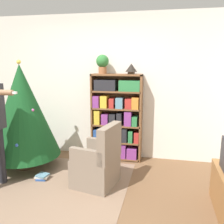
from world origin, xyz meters
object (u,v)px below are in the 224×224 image
bookshelf (116,119)px  table_lamp (131,68)px  christmas_tree (22,111)px  armchair (98,164)px  potted_plant (103,63)px

bookshelf → table_lamp: size_ratio=7.76×
christmas_tree → table_lamp: christmas_tree is taller
armchair → potted_plant: 1.78m
bookshelf → table_lamp: 0.93m
potted_plant → armchair: bearing=-79.9°
bookshelf → christmas_tree: christmas_tree is taller
christmas_tree → table_lamp: size_ratio=8.97×
bookshelf → christmas_tree: bearing=-154.3°
armchair → christmas_tree: bearing=-93.1°
table_lamp → armchair: bearing=-106.5°
christmas_tree → armchair: 1.56m
armchair → potted_plant: size_ratio=2.80×
potted_plant → christmas_tree: bearing=-149.6°
christmas_tree → armchair: (1.37, -0.37, -0.65)m
armchair → potted_plant: (-0.19, 1.06, 1.42)m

